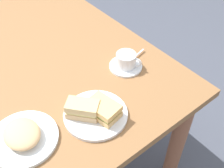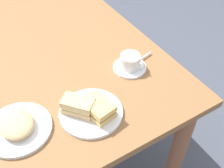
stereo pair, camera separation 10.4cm
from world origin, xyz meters
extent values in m
plane|color=#464A57|center=(0.00, 0.00, 0.00)|extent=(6.00, 6.00, 0.00)
cube|color=olive|center=(0.00, 0.00, 0.71)|extent=(1.30, 0.89, 0.04)
cylinder|color=#925B40|center=(-0.57, 0.36, 0.34)|extent=(0.08, 0.08, 0.69)
cylinder|color=#925B40|center=(0.57, 0.36, 0.34)|extent=(0.08, 0.08, 0.69)
cylinder|color=white|center=(0.44, -0.04, 0.73)|extent=(0.24, 0.24, 0.01)
cube|color=#E2B370|center=(0.46, -0.02, 0.75)|extent=(0.13, 0.10, 0.02)
cube|color=olive|center=(0.46, -0.02, 0.77)|extent=(0.12, 0.10, 0.01)
cube|color=#E7B96D|center=(0.46, -0.02, 0.78)|extent=(0.13, 0.10, 0.02)
cube|color=tan|center=(0.41, -0.08, 0.75)|extent=(0.13, 0.13, 0.03)
cube|color=#DFD07F|center=(0.41, -0.08, 0.77)|extent=(0.12, 0.12, 0.01)
cube|color=tan|center=(0.41, -0.08, 0.79)|extent=(0.13, 0.13, 0.03)
cylinder|color=white|center=(0.30, 0.23, 0.73)|extent=(0.15, 0.15, 0.01)
cylinder|color=white|center=(0.30, 0.23, 0.77)|extent=(0.09, 0.09, 0.06)
cylinder|color=#A17047|center=(0.30, 0.23, 0.79)|extent=(0.08, 0.08, 0.01)
torus|color=white|center=(0.34, 0.26, 0.77)|extent=(0.04, 0.03, 0.04)
cube|color=silver|center=(0.27, 0.34, 0.74)|extent=(0.02, 0.08, 0.00)
ellipsoid|color=silver|center=(0.28, 0.29, 0.74)|extent=(0.02, 0.03, 0.01)
cylinder|color=white|center=(0.37, -0.30, 0.73)|extent=(0.24, 0.24, 0.01)
ellipsoid|color=#E2B17A|center=(0.37, -0.30, 0.76)|extent=(0.15, 0.12, 0.04)
camera|label=1|loc=(0.99, -0.40, 1.54)|focal=44.23mm
camera|label=2|loc=(1.05, -0.32, 1.54)|focal=44.23mm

